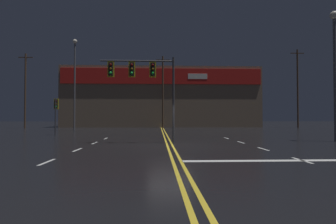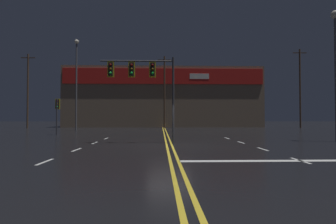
% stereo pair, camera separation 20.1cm
% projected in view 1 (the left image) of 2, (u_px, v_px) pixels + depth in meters
% --- Properties ---
extents(ground_plane, '(200.00, 200.00, 0.00)m').
position_uv_depth(ground_plane, '(170.00, 146.00, 15.04)').
color(ground_plane, black).
extents(road_markings, '(14.02, 60.00, 0.01)m').
position_uv_depth(road_markings, '(187.00, 148.00, 14.06)').
color(road_markings, gold).
rests_on(road_markings, ground).
extents(traffic_signal_median, '(4.68, 0.36, 5.46)m').
position_uv_depth(traffic_signal_median, '(142.00, 76.00, 16.56)').
color(traffic_signal_median, '#38383D').
rests_on(traffic_signal_median, ground).
extents(traffic_signal_corner_northwest, '(0.42, 0.36, 3.39)m').
position_uv_depth(traffic_signal_corner_northwest, '(56.00, 108.00, 24.31)').
color(traffic_signal_corner_northwest, '#38383D').
rests_on(traffic_signal_corner_northwest, ground).
extents(streetlight_near_left, '(0.56, 0.56, 11.61)m').
position_uv_depth(streetlight_near_left, '(75.00, 74.00, 33.21)').
color(streetlight_near_left, '#59595E').
rests_on(streetlight_near_left, ground).
extents(streetlight_near_right, '(0.56, 0.56, 8.90)m').
position_uv_depth(streetlight_near_right, '(335.00, 57.00, 17.80)').
color(streetlight_near_right, '#59595E').
rests_on(streetlight_near_right, ground).
extents(building_backdrop, '(33.66, 10.23, 10.25)m').
position_uv_depth(building_backdrop, '(161.00, 99.00, 48.07)').
color(building_backdrop, '#7A6651').
rests_on(building_backdrop, ground).
extents(utility_pole_row, '(45.44, 0.26, 12.69)m').
position_uv_depth(utility_pole_row, '(168.00, 89.00, 41.52)').
color(utility_pole_row, '#4C3828').
rests_on(utility_pole_row, ground).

